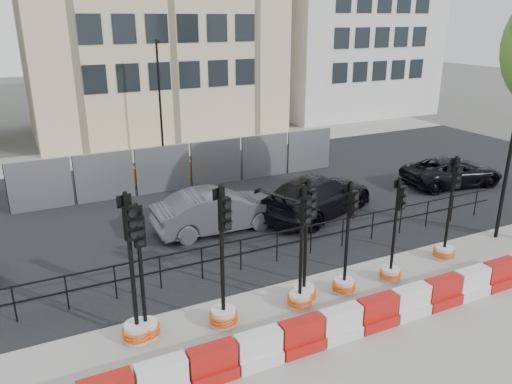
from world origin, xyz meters
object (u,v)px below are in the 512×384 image
lamp_post_near (512,145)px  traffic_signal_a (145,312)px  traffic_signal_h (446,239)px  car_c (318,195)px  traffic_signal_d (305,273)px

lamp_post_near → traffic_signal_a: bearing=-178.7°
traffic_signal_a → traffic_signal_h: size_ratio=1.02×
traffic_signal_a → traffic_signal_h: (9.24, -0.09, -0.01)m
lamp_post_near → car_c: 6.67m
traffic_signal_a → traffic_signal_d: (4.14, -0.23, 0.11)m
traffic_signal_d → car_c: 6.17m
traffic_signal_h → traffic_signal_a: bearing=-164.7°
traffic_signal_a → car_c: bearing=30.5°
lamp_post_near → traffic_signal_h: size_ratio=1.83×
traffic_signal_d → car_c: traffic_signal_d is taller
traffic_signal_d → traffic_signal_h: traffic_signal_d is taller
car_c → traffic_signal_h: bearing=174.3°
traffic_signal_d → car_c: size_ratio=0.60×
lamp_post_near → traffic_signal_d: size_ratio=1.79×
traffic_signal_a → traffic_signal_d: traffic_signal_d is taller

